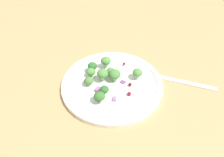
% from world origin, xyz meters
% --- Properties ---
extents(ground_plane, '(1.80, 1.80, 0.02)m').
position_xyz_m(ground_plane, '(0.00, 0.00, -0.01)').
color(ground_plane, tan).
extents(plate, '(0.25, 0.25, 0.02)m').
position_xyz_m(plate, '(-0.01, 0.03, 0.01)').
color(plate, white).
rests_on(plate, ground_plane).
extents(dressing_pool, '(0.14, 0.14, 0.00)m').
position_xyz_m(dressing_pool, '(-0.01, 0.03, 0.01)').
color(dressing_pool, white).
rests_on(dressing_pool, plate).
extents(broccoli_floret_0, '(0.02, 0.02, 0.02)m').
position_xyz_m(broccoli_floret_0, '(0.04, 0.04, 0.03)').
color(broccoli_floret_0, '#ADD18E').
rests_on(broccoli_floret_0, plate).
extents(broccoli_floret_1, '(0.03, 0.03, 0.03)m').
position_xyz_m(broccoli_floret_1, '(0.06, 0.04, 0.03)').
color(broccoli_floret_1, '#9EC684').
rests_on(broccoli_floret_1, plate).
extents(broccoli_floret_2, '(0.02, 0.02, 0.02)m').
position_xyz_m(broccoli_floret_2, '(-0.03, 0.01, 0.02)').
color(broccoli_floret_2, '#9EC684').
rests_on(broccoli_floret_2, plate).
extents(broccoli_floret_3, '(0.03, 0.03, 0.03)m').
position_xyz_m(broccoli_floret_3, '(-0.04, -0.02, 0.03)').
color(broccoli_floret_3, '#9EC684').
rests_on(broccoli_floret_3, plate).
extents(broccoli_floret_4, '(0.03, 0.03, 0.03)m').
position_xyz_m(broccoli_floret_4, '(-0.02, 0.03, 0.03)').
color(broccoli_floret_4, '#9EC684').
rests_on(broccoli_floret_4, plate).
extents(broccoli_floret_5, '(0.02, 0.02, 0.02)m').
position_xyz_m(broccoli_floret_5, '(0.03, -0.01, 0.03)').
color(broccoli_floret_5, '#ADD18E').
rests_on(broccoli_floret_5, plate).
extents(broccoli_floret_6, '(0.02, 0.02, 0.02)m').
position_xyz_m(broccoli_floret_6, '(-0.06, 0.07, 0.03)').
color(broccoli_floret_6, '#ADD18E').
rests_on(broccoli_floret_6, plate).
extents(broccoli_floret_7, '(0.02, 0.02, 0.02)m').
position_xyz_m(broccoli_floret_7, '(0.01, -0.03, 0.03)').
color(broccoli_floret_7, '#8EB77A').
rests_on(broccoli_floret_7, plate).
extents(broccoli_floret_8, '(0.02, 0.02, 0.02)m').
position_xyz_m(broccoli_floret_8, '(-0.01, -0.04, 0.03)').
color(broccoli_floret_8, '#9EC684').
rests_on(broccoli_floret_8, plate).
extents(broccoli_floret_9, '(0.03, 0.03, 0.03)m').
position_xyz_m(broccoli_floret_9, '(-0.00, 0.01, 0.04)').
color(broccoli_floret_9, '#ADD18E').
rests_on(broccoli_floret_9, plate).
extents(cranberry_0, '(0.01, 0.01, 0.01)m').
position_xyz_m(cranberry_0, '(0.00, 0.09, 0.02)').
color(cranberry_0, maroon).
rests_on(cranberry_0, plate).
extents(cranberry_1, '(0.01, 0.01, 0.01)m').
position_xyz_m(cranberry_1, '(0.04, 0.04, 0.02)').
color(cranberry_1, maroon).
rests_on(cranberry_1, plate).
extents(cranberry_2, '(0.01, 0.01, 0.01)m').
position_xyz_m(cranberry_2, '(0.03, -0.02, 0.02)').
color(cranberry_2, '#4C0A14').
rests_on(cranberry_2, plate).
extents(cranberry_3, '(0.01, 0.01, 0.01)m').
position_xyz_m(cranberry_3, '(0.06, 0.04, 0.02)').
color(cranberry_3, '#4C0A14').
rests_on(cranberry_3, plate).
extents(cranberry_4, '(0.01, 0.01, 0.01)m').
position_xyz_m(cranberry_4, '(-0.03, 0.07, 0.02)').
color(cranberry_4, maroon).
rests_on(cranberry_4, plate).
extents(cranberry_5, '(0.01, 0.01, 0.01)m').
position_xyz_m(cranberry_5, '(-0.01, 0.00, 0.02)').
color(cranberry_5, maroon).
rests_on(cranberry_5, plate).
extents(cranberry_6, '(0.01, 0.01, 0.01)m').
position_xyz_m(cranberry_6, '(-0.08, 0.01, 0.02)').
color(cranberry_6, maroon).
rests_on(cranberry_6, plate).
extents(onion_bit_0, '(0.01, 0.01, 0.00)m').
position_xyz_m(onion_bit_0, '(0.03, 0.07, 0.02)').
color(onion_bit_0, '#A35B93').
rests_on(onion_bit_0, plate).
extents(onion_bit_1, '(0.01, 0.01, 0.00)m').
position_xyz_m(onion_bit_1, '(-0.02, 0.05, 0.01)').
color(onion_bit_1, '#843D75').
rests_on(onion_bit_1, plate).
extents(onion_bit_2, '(0.01, 0.01, 0.01)m').
position_xyz_m(onion_bit_2, '(0.03, 0.02, 0.02)').
color(onion_bit_2, '#A35B93').
rests_on(onion_bit_2, plate).
extents(onion_bit_3, '(0.01, 0.01, 0.01)m').
position_xyz_m(onion_bit_3, '(0.03, -0.02, 0.02)').
color(onion_bit_3, '#843D75').
rests_on(onion_bit_3, plate).
extents(fork, '(0.08, 0.18, 0.01)m').
position_xyz_m(fork, '(-0.12, 0.14, 0.00)').
color(fork, silver).
rests_on(fork, ground_plane).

